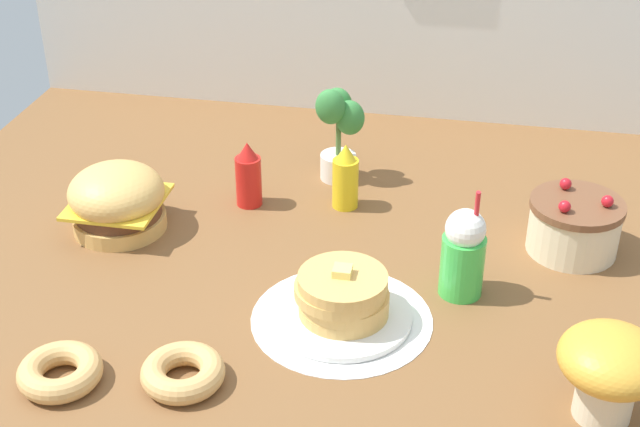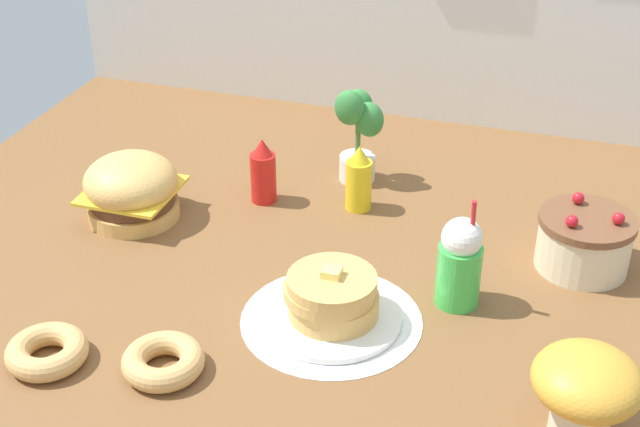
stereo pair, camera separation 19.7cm
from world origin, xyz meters
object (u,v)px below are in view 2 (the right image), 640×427
object	(u,v)px
cream_soda_cup	(460,262)
donut_pink_glaze	(47,351)
donut_chocolate	(163,361)
potted_plant	(358,132)
pancake_stack	(332,301)
burger	(132,189)
mushroom_stool	(586,388)
mustard_bottle	(359,180)
layer_cake	(584,242)
ketchup_bottle	(263,172)

from	to	relation	value
cream_soda_cup	donut_pink_glaze	world-z (taller)	cream_soda_cup
donut_chocolate	potted_plant	bearing A→B (deg)	80.44
pancake_stack	donut_chocolate	xyz separation A→B (m)	(-0.26, -0.25, -0.03)
burger	mushroom_stool	xyz separation A→B (m)	(1.11, -0.45, 0.03)
mushroom_stool	donut_pink_glaze	bearing A→B (deg)	-174.02
burger	mustard_bottle	xyz separation A→B (m)	(0.52, 0.21, 0.00)
donut_chocolate	layer_cake	bearing A→B (deg)	39.74
layer_cake	ketchup_bottle	bearing A→B (deg)	175.26
ketchup_bottle	donut_pink_glaze	size ratio (longest dim) A/B	1.08
burger	potted_plant	distance (m)	0.60
burger	ketchup_bottle	xyz separation A→B (m)	(0.28, 0.18, 0.00)
potted_plant	mushroom_stool	size ratio (longest dim) A/B	1.39
burger	layer_cake	bearing A→B (deg)	5.82
layer_cake	mushroom_stool	xyz separation A→B (m)	(0.03, -0.56, 0.05)
pancake_stack	ketchup_bottle	bearing A→B (deg)	126.06
ketchup_bottle	donut_pink_glaze	distance (m)	0.76
mustard_bottle	donut_pink_glaze	xyz separation A→B (m)	(-0.42, -0.77, -0.05)
cream_soda_cup	mushroom_stool	distance (m)	0.44
cream_soda_cup	donut_pink_glaze	distance (m)	0.86
layer_cake	donut_pink_glaze	xyz separation A→B (m)	(-0.98, -0.67, -0.04)
donut_pink_glaze	potted_plant	size ratio (longest dim) A/B	0.61
mustard_bottle	donut_chocolate	bearing A→B (deg)	-104.68
layer_cake	potted_plant	distance (m)	0.66
pancake_stack	mushroom_stool	bearing A→B (deg)	-20.27
burger	potted_plant	world-z (taller)	potted_plant
cream_soda_cup	potted_plant	size ratio (longest dim) A/B	0.98
layer_cake	burger	bearing A→B (deg)	-174.18
layer_cake	cream_soda_cup	size ratio (longest dim) A/B	0.83
pancake_stack	mustard_bottle	world-z (taller)	mustard_bottle
pancake_stack	mushroom_stool	distance (m)	0.55
pancake_stack	potted_plant	size ratio (longest dim) A/B	1.11
layer_cake	donut_pink_glaze	distance (m)	1.19
mushroom_stool	layer_cake	bearing A→B (deg)	93.01
ketchup_bottle	layer_cake	bearing A→B (deg)	-4.74
ketchup_bottle	mustard_bottle	world-z (taller)	same
donut_pink_glaze	layer_cake	bearing A→B (deg)	34.19
donut_pink_glaze	donut_chocolate	bearing A→B (deg)	10.57
pancake_stack	donut_chocolate	distance (m)	0.37
donut_chocolate	mushroom_stool	distance (m)	0.79
ketchup_bottle	mustard_bottle	size ratio (longest dim) A/B	1.00
pancake_stack	layer_cake	bearing A→B (deg)	37.40
mushroom_stool	burger	bearing A→B (deg)	157.99
layer_cake	pancake_stack	bearing A→B (deg)	-142.60
cream_soda_cup	potted_plant	world-z (taller)	potted_plant
burger	donut_pink_glaze	bearing A→B (deg)	-79.47
donut_chocolate	potted_plant	world-z (taller)	potted_plant
burger	donut_chocolate	size ratio (longest dim) A/B	1.43
burger	mushroom_stool	size ratio (longest dim) A/B	1.21
burger	donut_chocolate	bearing A→B (deg)	-56.89
layer_cake	mushroom_stool	bearing A→B (deg)	-86.99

